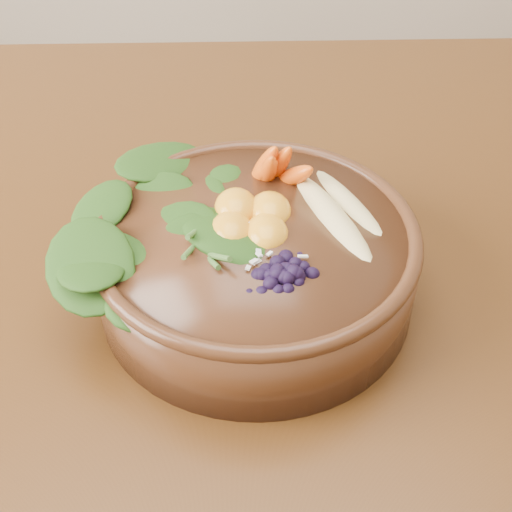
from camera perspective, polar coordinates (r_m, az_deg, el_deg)
dining_table at (r=0.76m, az=-1.83°, el=-4.43°), size 1.60×0.90×0.75m
stoneware_bowl at (r=0.62m, az=0.00°, el=-0.70°), size 0.35×0.35×0.07m
kale_heap at (r=0.61m, az=-5.69°, el=5.68°), size 0.22×0.21×0.04m
carrot_cluster at (r=0.64m, az=1.73°, el=9.53°), size 0.07×0.07×0.08m
banana_halves at (r=0.61m, az=6.79°, el=4.81°), size 0.10×0.16×0.03m
mandarin_cluster at (r=0.59m, az=-0.43°, el=4.09°), size 0.10×0.11×0.03m
blueberry_pile at (r=0.54m, az=2.47°, el=-0.02°), size 0.15×0.13×0.04m
coconut_flakes at (r=0.58m, az=0.86°, el=1.16°), size 0.10×0.09×0.01m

